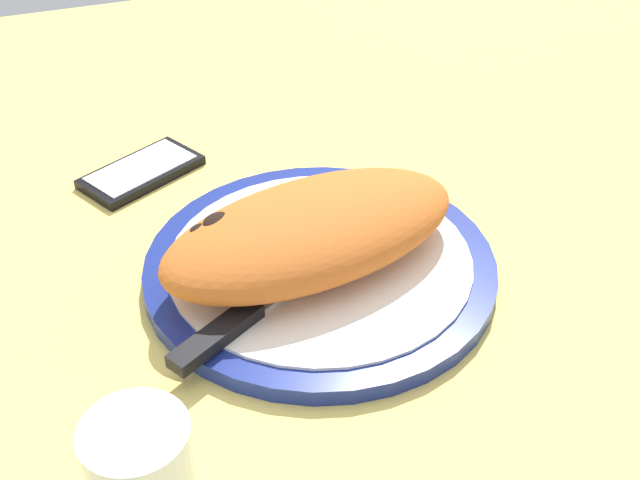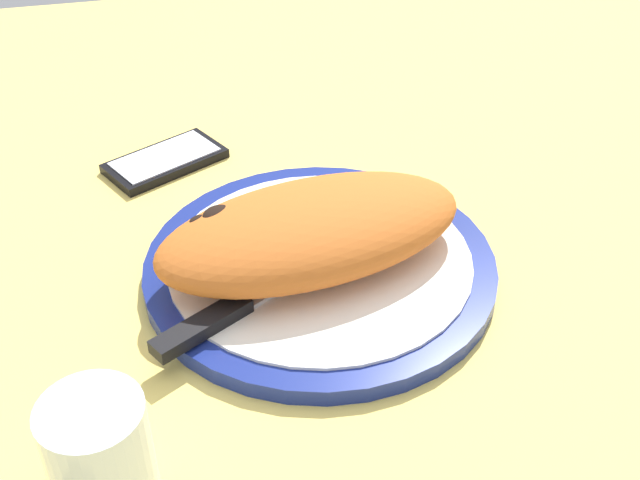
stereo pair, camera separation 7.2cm
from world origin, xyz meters
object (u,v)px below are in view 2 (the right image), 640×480
at_px(plate, 320,266).
at_px(water_glass, 101,459).
at_px(fork, 281,215).
at_px(knife, 237,307).
at_px(calzone, 311,230).
at_px(smartphone, 165,160).

distance_m(plate, water_glass, 0.28).
xyz_separation_m(plate, fork, (0.02, -0.07, 0.01)).
distance_m(plate, fork, 0.07).
distance_m(plate, knife, 0.10).
bearing_deg(calzone, plate, 166.54).
bearing_deg(plate, fork, -72.83).
xyz_separation_m(plate, knife, (0.08, 0.05, 0.01)).
distance_m(plate, calzone, 0.04).
distance_m(calzone, fork, 0.08).
height_order(calzone, fork, calzone).
xyz_separation_m(fork, smartphone, (0.10, -0.15, -0.02)).
xyz_separation_m(smartphone, water_glass, (0.07, 0.42, 0.03)).
relative_size(knife, smartphone, 1.51).
height_order(calzone, knife, calzone).
bearing_deg(smartphone, water_glass, 80.24).
xyz_separation_m(calzone, smartphone, (0.11, -0.22, -0.04)).
height_order(plate, fork, fork).
height_order(plate, knife, knife).
distance_m(knife, smartphone, 0.28).
xyz_separation_m(knife, smartphone, (0.04, -0.28, -0.02)).
xyz_separation_m(calzone, knife, (0.08, 0.06, -0.03)).
bearing_deg(plate, knife, 32.89).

